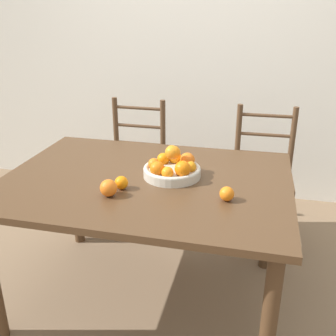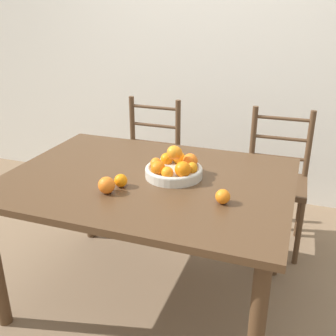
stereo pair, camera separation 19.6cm
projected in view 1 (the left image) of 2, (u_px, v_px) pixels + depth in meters
The scene contains 9 objects.
ground_plane at pixel (149, 296), 2.34m from camera, with size 12.00×12.00×0.00m, color #7F664C.
wall_back at pixel (199, 46), 3.27m from camera, with size 8.00×0.06×2.60m.
dining_table at pixel (146, 194), 2.09m from camera, with size 1.49×1.09×0.77m.
fruit_bowl at pixel (173, 167), 2.05m from camera, with size 0.30×0.30×0.17m.
orange_loose_0 at pixel (109, 188), 1.84m from camera, with size 0.08×0.08×0.08m.
orange_loose_1 at pixel (227, 194), 1.80m from camera, with size 0.07×0.07×0.07m.
orange_loose_2 at pixel (121, 183), 1.92m from camera, with size 0.07×0.07×0.07m.
chair_left at pixel (134, 167), 3.00m from camera, with size 0.42×0.40×0.96m.
chair_right at pixel (262, 179), 2.79m from camera, with size 0.43×0.41×0.96m.
Camera 1 is at (0.55, -1.80, 1.60)m, focal length 42.00 mm.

